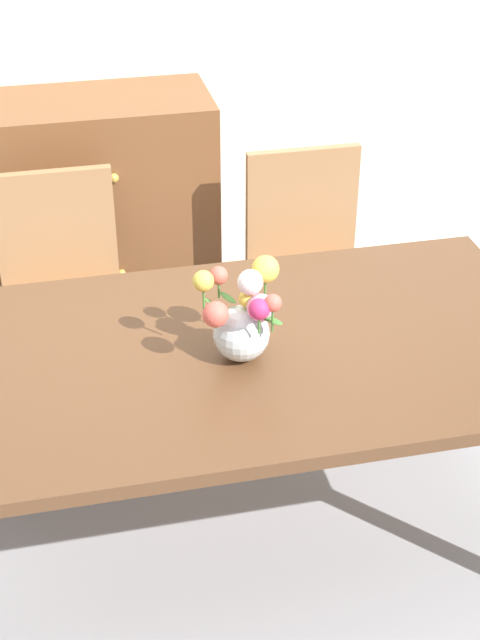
{
  "coord_description": "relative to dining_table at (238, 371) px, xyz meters",
  "views": [
    {
      "loc": [
        -0.46,
        -2.09,
        2.18
      ],
      "look_at": [
        -0.0,
        -0.04,
        0.85
      ],
      "focal_mm": 52.86,
      "sensor_mm": 36.0,
      "label": 1
    }
  ],
  "objects": [
    {
      "name": "ground_plane",
      "position": [
        0.0,
        0.0,
        -0.65
      ],
      "size": [
        12.0,
        12.0,
        0.0
      ],
      "primitive_type": "plane",
      "color": "#939399"
    },
    {
      "name": "dining_table",
      "position": [
        0.0,
        0.0,
        0.0
      ],
      "size": [
        1.8,
        0.97,
        0.73
      ],
      "color": "brown",
      "rests_on": "ground_plane"
    },
    {
      "name": "chair_left",
      "position": [
        -0.45,
        0.83,
        -0.13
      ],
      "size": [
        0.42,
        0.42,
        0.9
      ],
      "rotation": [
        0.0,
        0.0,
        3.14
      ],
      "color": "#9E7047",
      "rests_on": "ground_plane"
    },
    {
      "name": "chair_right",
      "position": [
        0.45,
        0.83,
        -0.13
      ],
      "size": [
        0.42,
        0.42,
        0.9
      ],
      "rotation": [
        0.0,
        0.0,
        3.14
      ],
      "color": "#9E7047",
      "rests_on": "ground_plane"
    },
    {
      "name": "dresser",
      "position": [
        -0.52,
        1.33,
        -0.15
      ],
      "size": [
        1.4,
        0.47,
        1.0
      ],
      "color": "brown",
      "rests_on": "ground_plane"
    },
    {
      "name": "flower_vase",
      "position": [
        0.0,
        -0.05,
        0.2
      ],
      "size": [
        0.23,
        0.25,
        0.28
      ],
      "color": "silver",
      "rests_on": "dining_table"
    }
  ]
}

